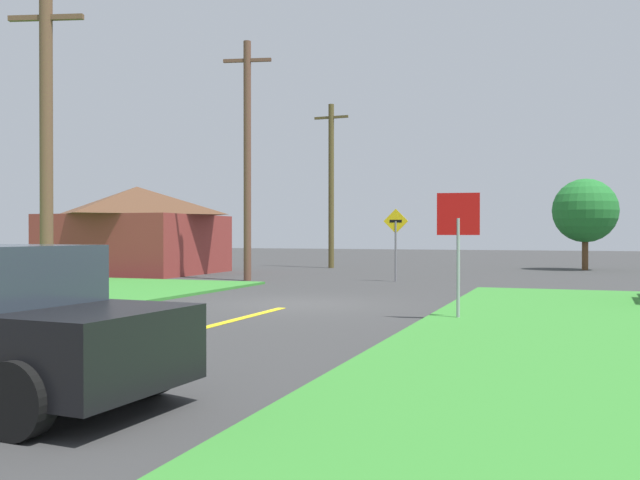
{
  "coord_description": "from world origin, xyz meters",
  "views": [
    {
      "loc": [
        6.38,
        -15.94,
        1.74
      ],
      "look_at": [
        -0.61,
        3.27,
        1.56
      ],
      "focal_mm": 39.06,
      "sensor_mm": 36.0,
      "label": 1
    }
  ],
  "objects": [
    {
      "name": "stop_sign",
      "position": [
        4.25,
        -2.05,
        1.82
      ],
      "size": [
        0.83,
        0.15,
        2.55
      ],
      "rotation": [
        0.0,
        0.0,
        3.28
      ],
      "color": "#9EA0A8",
      "rests_on": "ground"
    },
    {
      "name": "utility_pole_near",
      "position": [
        -5.17,
        -2.87,
        3.8
      ],
      "size": [
        1.77,
        0.59,
        7.36
      ],
      "color": "brown",
      "rests_on": "ground"
    },
    {
      "name": "lane_stripe_center",
      "position": [
        0.0,
        -8.0,
        0.01
      ],
      "size": [
        0.2,
        14.0,
        0.01
      ],
      "primitive_type": "cube",
      "color": "yellow",
      "rests_on": "ground"
    },
    {
      "name": "ground_plane",
      "position": [
        0.0,
        0.0,
        0.0
      ],
      "size": [
        120.0,
        120.0,
        0.0
      ],
      "primitive_type": "plane",
      "color": "#383838"
    },
    {
      "name": "utility_pole_far",
      "position": [
        -5.18,
        17.52,
        4.3
      ],
      "size": [
        1.8,
        0.28,
        8.33
      ],
      "color": "brown",
      "rests_on": "ground"
    },
    {
      "name": "utility_pole_mid",
      "position": [
        -4.94,
        7.32,
        4.57
      ],
      "size": [
        1.78,
        0.52,
        8.86
      ],
      "color": "brown",
      "rests_on": "ground"
    },
    {
      "name": "oak_tree_left",
      "position": [
        6.95,
        19.61,
        2.84
      ],
      "size": [
        3.05,
        3.05,
        4.38
      ],
      "color": "brown",
      "rests_on": "ground"
    },
    {
      "name": "barn",
      "position": [
        -11.58,
        9.95,
        1.9
      ],
      "size": [
        6.49,
        6.44,
        3.81
      ],
      "color": "maroon",
      "rests_on": "ground"
    },
    {
      "name": "direction_sign",
      "position": [
        0.33,
        8.78,
        1.65
      ],
      "size": [
        0.91,
        0.09,
        2.65
      ],
      "color": "slate",
      "rests_on": "ground"
    }
  ]
}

